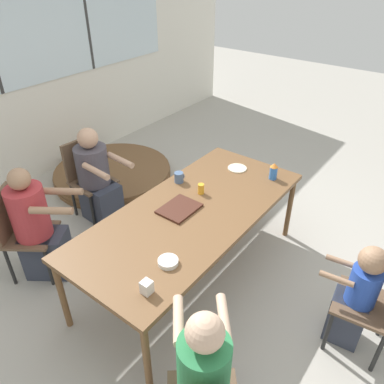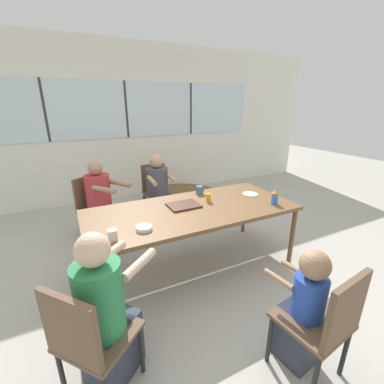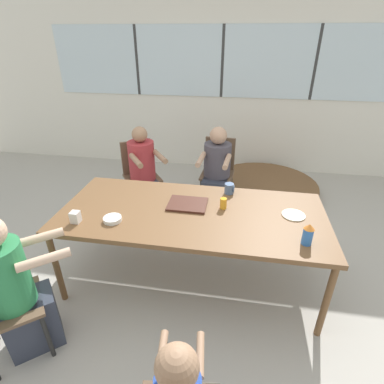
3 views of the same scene
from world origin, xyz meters
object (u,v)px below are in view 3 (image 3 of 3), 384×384
person_woman_green_shirt (18,293)px  chair_for_man_blue_shirt (140,169)px  juice_glass (223,203)px  bowl_white_shallow (113,219)px  milk_carton_small (75,217)px  sippy_cup (308,234)px  coffee_mug (229,189)px  folded_table_stack (264,187)px  person_man_teal_shirt (216,174)px  chair_for_man_teal_shirt (219,166)px  person_man_blue_shirt (144,176)px

person_woman_green_shirt → chair_for_man_blue_shirt: bearing=135.9°
juice_glass → bowl_white_shallow: (-0.84, -0.34, -0.03)m
person_woman_green_shirt → milk_carton_small: 0.63m
sippy_cup → coffee_mug: bearing=131.1°
chair_for_man_blue_shirt → folded_table_stack: chair_for_man_blue_shirt is taller
milk_carton_small → juice_glass: bearing=19.8°
chair_for_man_blue_shirt → juice_glass: bearing=99.3°
juice_glass → sippy_cup: bearing=-32.3°
person_man_teal_shirt → folded_table_stack: (0.64, 0.52, -0.39)m
coffee_mug → milk_carton_small: 1.33m
chair_for_man_blue_shirt → chair_for_man_teal_shirt: same height
coffee_mug → bowl_white_shallow: size_ratio=0.69×
person_woman_green_shirt → person_man_blue_shirt: size_ratio=1.01×
coffee_mug → milk_carton_small: coffee_mug is taller
chair_for_man_blue_shirt → chair_for_man_teal_shirt: bearing=160.4°
person_woman_green_shirt → juice_glass: size_ratio=11.81×
chair_for_man_teal_shirt → sippy_cup: sippy_cup is taller
person_man_teal_shirt → chair_for_man_blue_shirt: bearing=10.0°
person_woman_green_shirt → person_man_teal_shirt: (1.11, 2.18, -0.04)m
person_man_teal_shirt → juice_glass: 1.28m
person_woman_green_shirt → person_man_teal_shirt: bearing=113.1°
person_man_teal_shirt → bowl_white_shallow: person_man_teal_shirt is taller
person_man_blue_shirt → milk_carton_small: size_ratio=11.94×
coffee_mug → juice_glass: 0.28m
person_man_teal_shirt → coffee_mug: (0.20, -0.96, 0.30)m
chair_for_man_teal_shirt → folded_table_stack: 0.84m
juice_glass → bowl_white_shallow: bearing=-158.0°
sippy_cup → folded_table_stack: size_ratio=0.11×
chair_for_man_teal_shirt → bowl_white_shallow: 1.88m
chair_for_man_teal_shirt → person_man_teal_shirt: person_man_teal_shirt is taller
milk_carton_small → folded_table_stack: bearing=53.6°
person_woman_green_shirt → bowl_white_shallow: 0.79m
folded_table_stack → chair_for_man_blue_shirt: bearing=-158.6°
chair_for_man_blue_shirt → bowl_white_shallow: bearing=65.4°
person_woman_green_shirt → folded_table_stack: size_ratio=0.74×
coffee_mug → sippy_cup: sippy_cup is taller
person_man_blue_shirt → person_woman_green_shirt: bearing=47.1°
bowl_white_shallow → sippy_cup: bearing=-1.8°
person_man_blue_shirt → person_man_teal_shirt: size_ratio=1.03×
person_man_teal_shirt → bowl_white_shallow: size_ratio=7.45×
person_man_teal_shirt → sippy_cup: (0.77, -1.62, 0.34)m
person_woman_green_shirt → folded_table_stack: person_woman_green_shirt is taller
sippy_cup → milk_carton_small: sippy_cup is taller
chair_for_man_blue_shirt → chair_for_man_teal_shirt: 1.01m
coffee_mug → sippy_cup: size_ratio=0.60×
chair_for_man_teal_shirt → person_man_teal_shirt: 0.18m
person_man_teal_shirt → juice_glass: (0.17, -1.23, 0.30)m
person_woman_green_shirt → person_man_teal_shirt: size_ratio=1.04×
person_man_blue_shirt → folded_table_stack: person_man_blue_shirt is taller
person_man_teal_shirt → folded_table_stack: person_man_teal_shirt is taller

